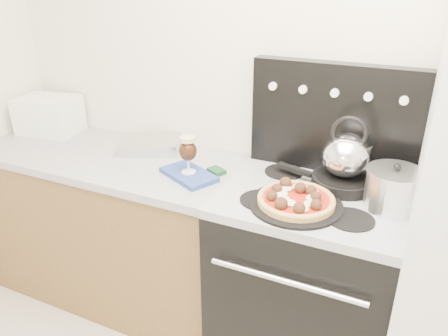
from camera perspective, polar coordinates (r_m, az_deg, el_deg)
The scene contains 15 objects.
room_shell at distance 1.02m, azimuth -3.54°, elevation -7.24°, with size 3.52×3.01×2.52m.
base_cabinet at distance 2.59m, azimuth -13.78°, elevation -7.77°, with size 1.45×0.60×0.86m, color brown.
countertop at distance 2.39m, azimuth -14.86°, elevation 1.41°, with size 1.48×0.63×0.04m, color #A5A5A7.
stove_body at distance 2.15m, azimuth 10.53°, elevation -14.67°, with size 0.76×0.65×0.88m, color black.
cooktop at distance 1.90m, azimuth 11.60°, elevation -3.84°, with size 0.76×0.65×0.04m, color #ADADB2.
backguard at distance 2.04m, azimuth 14.15°, elevation 6.26°, with size 0.76×0.08×0.50m, color black.
toaster_oven at distance 2.77m, azimuth -21.86°, elevation 6.46°, with size 0.33×0.25×0.21m, color white.
foil_sheet at distance 2.37m, azimuth -9.57°, elevation 3.03°, with size 0.30×0.22×0.06m, color silver.
oven_mitt at distance 2.04m, azimuth -4.62°, elevation -0.87°, with size 0.27×0.16×0.02m, color navy.
beer_glass at distance 2.00m, azimuth -4.72°, elevation 1.76°, with size 0.08×0.08×0.18m, color black, non-canonical shape.
pizza_pan at distance 1.78m, azimuth 9.35°, elevation -4.70°, with size 0.38×0.38×0.01m, color black.
pizza at distance 1.77m, azimuth 9.41°, elevation -3.91°, with size 0.31×0.31×0.04m, color tan, non-canonical shape.
skillet at distance 1.97m, azimuth 15.28°, elevation -1.71°, with size 0.27×0.27×0.05m, color black.
tea_kettle at distance 1.91m, azimuth 15.73°, elevation 2.00°, with size 0.21×0.21×0.23m, color silver, non-canonical shape.
stock_pot at distance 1.83m, azimuth 21.19°, elevation -2.75°, with size 0.21×0.21×0.15m, color white.
Camera 1 is at (0.42, -0.46, 1.79)m, focal length 35.00 mm.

